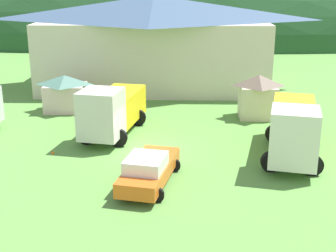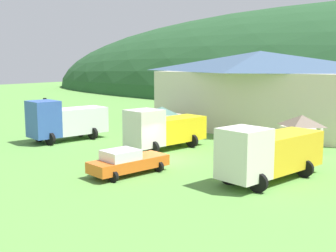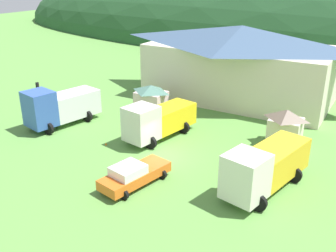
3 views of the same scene
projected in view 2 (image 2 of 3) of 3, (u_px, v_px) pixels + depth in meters
ground_plane at (165, 160)px, 31.07m from camera, size 200.00×200.00×0.00m
depot_building at (259, 89)px, 44.35m from camera, size 21.21×11.18×8.16m
play_shed_cream at (301, 135)px, 32.20m from camera, size 2.76×2.41×3.13m
play_shed_pink at (162, 120)px, 41.57m from camera, size 3.16×2.57×2.75m
box_truck_blue at (65, 120)px, 38.38m from camera, size 4.13×7.39×3.74m
flatbed_truck_yellow at (162, 129)px, 34.47m from camera, size 3.88×7.52×3.41m
heavy_rig_striped at (268, 152)px, 25.42m from camera, size 4.14×8.12×3.44m
service_pickup_orange at (127, 162)px, 26.98m from camera, size 3.03×5.54×1.66m
traffic_light_west at (45, 113)px, 40.14m from camera, size 0.20×0.32×3.71m
traffic_cone_near_pickup at (107, 152)px, 33.75m from camera, size 0.36×0.36×0.47m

